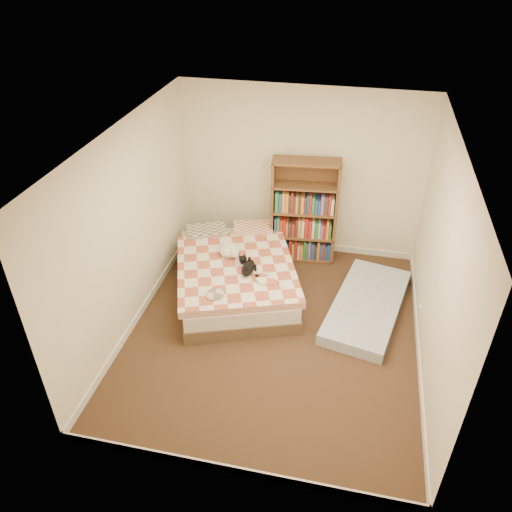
% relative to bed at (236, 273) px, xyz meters
% --- Properties ---
extents(room, '(3.51, 4.01, 2.51)m').
position_rel_bed_xyz_m(room, '(0.67, -0.75, 0.95)').
color(room, '#3F2B1B').
rests_on(room, ground).
extents(bed, '(2.06, 2.43, 0.55)m').
position_rel_bed_xyz_m(bed, '(0.00, 0.00, 0.00)').
color(bed, brown).
rests_on(bed, room).
extents(bookshelf, '(0.97, 0.41, 1.57)m').
position_rel_bed_xyz_m(bookshelf, '(0.78, 0.99, 0.32)').
color(bookshelf, '#502D1B').
rests_on(bookshelf, room).
extents(floor_mattress, '(1.16, 1.91, 0.16)m').
position_rel_bed_xyz_m(floor_mattress, '(1.79, -0.11, -0.17)').
color(floor_mattress, '#6883AE').
rests_on(floor_mattress, room).
extents(black_cat, '(0.33, 0.59, 0.13)m').
position_rel_bed_xyz_m(black_cat, '(0.24, -0.23, 0.30)').
color(black_cat, black).
rests_on(black_cat, bed).
extents(white_dog, '(0.32, 0.32, 0.15)m').
position_rel_bed_xyz_m(white_dog, '(-0.09, 0.07, 0.32)').
color(white_dog, silver).
rests_on(white_dog, bed).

